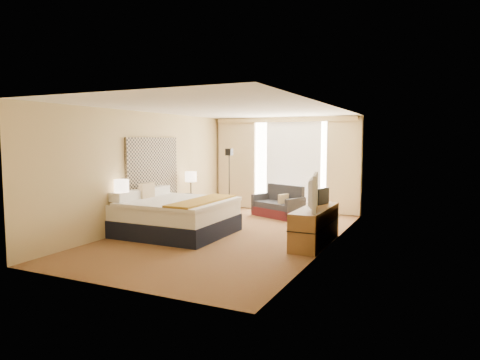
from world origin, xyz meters
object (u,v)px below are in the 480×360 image
at_px(floor_lamp, 229,168).
at_px(desk_chair, 317,216).
at_px(lamp_right, 191,177).
at_px(nightstand_right, 189,206).
at_px(loveseat, 279,206).
at_px(media_dresser, 315,226).
at_px(lamp_left, 122,186).
at_px(bed, 176,216).
at_px(television, 309,192).
at_px(nightstand_left, 124,223).

relative_size(floor_lamp, desk_chair, 1.70).
bearing_deg(lamp_right, nightstand_right, 170.85).
distance_m(loveseat, lamp_right, 2.39).
bearing_deg(floor_lamp, media_dresser, -37.66).
distance_m(media_dresser, desk_chair, 0.52).
distance_m(media_dresser, lamp_left, 3.96).
bearing_deg(lamp_right, desk_chair, -14.82).
bearing_deg(loveseat, media_dresser, -33.14).
bearing_deg(bed, lamp_right, 112.47).
bearing_deg(media_dresser, nightstand_right, 158.60).
distance_m(bed, lamp_left, 1.26).
bearing_deg(lamp_right, media_dresser, -21.58).
relative_size(media_dresser, bed, 0.84).
relative_size(bed, lamp_right, 3.48).
xyz_separation_m(nightstand_right, television, (3.65, -1.73, 0.76)).
height_order(nightstand_right, media_dresser, media_dresser).
height_order(lamp_left, television, television).
relative_size(media_dresser, lamp_left, 2.90).
xyz_separation_m(media_dresser, lamp_left, (-3.76, -1.03, 0.68)).
bearing_deg(lamp_left, loveseat, 58.87).
xyz_separation_m(nightstand_left, loveseat, (2.07, 3.53, -0.01)).
bearing_deg(nightstand_left, bed, 39.71).
bearing_deg(loveseat, bed, -90.20).
bearing_deg(desk_chair, television, -70.17).
relative_size(nightstand_left, floor_lamp, 0.32).
bearing_deg(bed, nightstand_left, -140.29).
relative_size(nightstand_left, lamp_right, 0.89).
relative_size(bed, television, 1.86).
bearing_deg(loveseat, desk_chair, -28.68).
relative_size(nightstand_right, floor_lamp, 0.32).
relative_size(nightstand_left, loveseat, 0.38).
relative_size(floor_lamp, television, 1.51).
bearing_deg(television, nightstand_left, 88.42).
bearing_deg(nightstand_right, television, -25.37).
bearing_deg(lamp_right, loveseat, 27.39).
relative_size(desk_chair, television, 0.89).
relative_size(lamp_left, lamp_right, 1.01).
xyz_separation_m(media_dresser, television, (-0.05, -0.28, 0.68)).
relative_size(desk_chair, lamp_left, 1.65).
bearing_deg(desk_chair, media_dresser, -62.68).
height_order(media_dresser, desk_chair, desk_chair).
xyz_separation_m(desk_chair, television, (0.05, -0.78, 0.58)).
distance_m(desk_chair, television, 0.97).
xyz_separation_m(nightstand_left, lamp_left, (-0.06, 0.02, 0.76)).
relative_size(loveseat, lamp_left, 2.35).
relative_size(nightstand_left, nightstand_right, 1.00).
height_order(media_dresser, lamp_right, lamp_right).
distance_m(bed, television, 2.92).
height_order(nightstand_left, loveseat, loveseat).
distance_m(nightstand_right, floor_lamp, 1.47).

